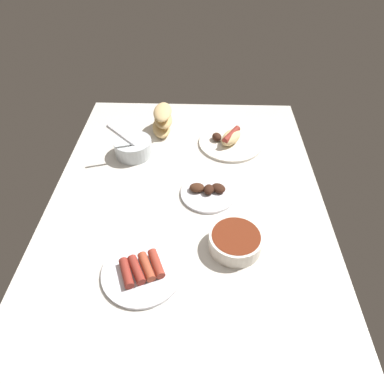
{
  "coord_description": "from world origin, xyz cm",
  "views": [
    {
      "loc": [
        82.71,
        4.51,
        79.44
      ],
      "look_at": [
        2.23,
        1.82,
        3.0
      ],
      "focal_mm": 32.03,
      "sensor_mm": 36.0,
      "label": 1
    }
  ],
  "objects": [
    {
      "name": "ground_plane",
      "position": [
        0.0,
        0.0,
        -1.5
      ],
      "size": [
        120.0,
        90.0,
        3.0
      ],
      "primitive_type": "cube",
      "color": "silver"
    },
    {
      "name": "bowl_coleslaw",
      "position": [
        -21.28,
        -21.12,
        3.4
      ],
      "size": [
        14.08,
        14.44,
        15.27
      ],
      "color": "silver",
      "rests_on": "ground_plane"
    },
    {
      "name": "plate_hotdog_assembled",
      "position": [
        -29.21,
        15.78,
        1.59
      ],
      "size": [
        24.92,
        24.92,
        5.61
      ],
      "color": "white",
      "rests_on": "ground_plane"
    },
    {
      "name": "plate_sausages",
      "position": [
        31.23,
        -10.65,
        1.03
      ],
      "size": [
        21.81,
        21.81,
        3.48
      ],
      "color": "white",
      "rests_on": "ground_plane"
    },
    {
      "name": "bowl_chili",
      "position": [
        21.58,
        14.8,
        2.78
      ],
      "size": [
        15.25,
        15.25,
        5.08
      ],
      "color": "white",
      "rests_on": "ground_plane"
    },
    {
      "name": "plate_grilled_meat",
      "position": [
        -0.29,
        7.1,
        0.96
      ],
      "size": [
        18.44,
        18.44,
        3.51
      ],
      "color": "white",
      "rests_on": "ground_plane"
    },
    {
      "name": "bread_stack",
      "position": [
        -37.34,
        -11.55,
        5.4
      ],
      "size": [
        16.11,
        10.53,
        10.8
      ],
      "color": "tan",
      "rests_on": "ground_plane"
    }
  ]
}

